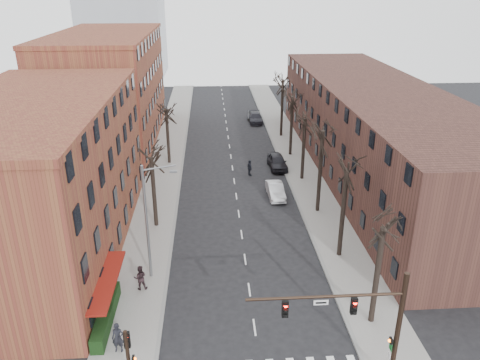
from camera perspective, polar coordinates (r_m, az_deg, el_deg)
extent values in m
cube|color=gray|center=(58.70, -8.91, 2.41)|extent=(4.00, 90.00, 0.15)
cube|color=gray|center=(59.38, 6.66, 2.78)|extent=(4.00, 90.00, 0.15)
cube|color=brown|center=(40.00, -23.19, -0.09)|extent=(12.00, 26.00, 12.00)
cube|color=brown|center=(66.57, -15.65, 10.51)|extent=(12.00, 28.00, 14.00)
cube|color=#462820|center=(55.30, 16.03, 5.89)|extent=(12.00, 50.00, 10.00)
cube|color=maroon|center=(33.60, -15.36, -15.39)|extent=(1.20, 7.00, 0.15)
cube|color=black|center=(32.46, -15.99, -15.57)|extent=(0.80, 6.00, 1.00)
cylinder|color=black|center=(26.93, 18.67, -17.08)|extent=(0.28, 0.28, 7.20)
cylinder|color=black|center=(24.30, 10.38, -13.81)|extent=(8.00, 0.16, 0.16)
cube|color=black|center=(25.07, 13.71, -14.70)|extent=(0.32, 0.22, 0.95)
cube|color=black|center=(24.33, 5.52, -15.38)|extent=(0.32, 0.22, 0.95)
cube|color=silver|center=(24.47, 9.85, -14.51)|extent=(0.75, 0.04, 0.28)
cube|color=black|center=(27.22, 17.93, -18.13)|extent=(0.12, 0.30, 0.30)
cube|color=black|center=(25.67, -13.63, -18.40)|extent=(0.32, 0.22, 0.95)
cube|color=black|center=(26.23, -12.88, -20.49)|extent=(0.12, 0.30, 0.30)
cylinder|color=slate|center=(34.10, -11.29, -5.32)|extent=(0.20, 0.20, 9.00)
cylinder|color=slate|center=(32.17, -9.94, 1.47)|extent=(2.39, 0.12, 0.46)
cube|color=slate|center=(32.19, -8.13, 1.02)|extent=(0.50, 0.22, 0.14)
imported|color=silver|center=(48.04, 4.35, -1.29)|extent=(1.67, 4.41, 1.44)
imported|color=black|center=(55.54, 4.56, 2.25)|extent=(2.19, 4.96, 1.66)
imported|color=black|center=(74.22, 1.90, 7.57)|extent=(2.09, 5.00, 1.44)
imported|color=#53555A|center=(76.48, 1.65, 7.93)|extent=(2.29, 4.30, 1.15)
imported|color=black|center=(29.88, -14.67, -18.12)|extent=(0.73, 0.50, 1.95)
imported|color=black|center=(34.58, -12.07, -11.56)|extent=(0.99, 0.81, 1.88)
imported|color=black|center=(53.22, 1.19, 1.48)|extent=(0.75, 1.16, 1.84)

